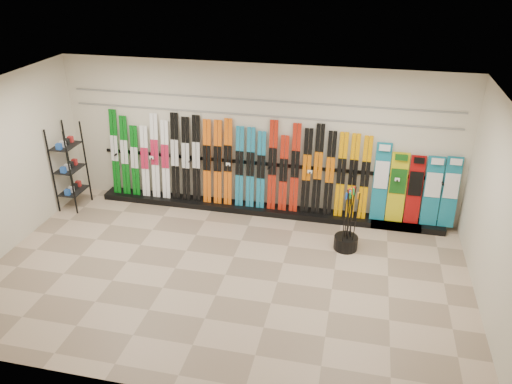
# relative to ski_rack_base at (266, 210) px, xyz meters

# --- Properties ---
(floor) EXTENTS (8.00, 8.00, 0.00)m
(floor) POSITION_rel_ski_rack_base_xyz_m (-0.22, -2.28, -0.06)
(floor) COLOR gray
(floor) RESTS_ON ground
(back_wall) EXTENTS (8.00, 0.00, 8.00)m
(back_wall) POSITION_rel_ski_rack_base_xyz_m (-0.22, 0.22, 1.44)
(back_wall) COLOR beige
(back_wall) RESTS_ON floor
(right_wall) EXTENTS (0.00, 5.00, 5.00)m
(right_wall) POSITION_rel_ski_rack_base_xyz_m (3.78, -2.28, 1.44)
(right_wall) COLOR beige
(right_wall) RESTS_ON floor
(ceiling) EXTENTS (8.00, 8.00, 0.00)m
(ceiling) POSITION_rel_ski_rack_base_xyz_m (-0.22, -2.28, 2.94)
(ceiling) COLOR silver
(ceiling) RESTS_ON back_wall
(ski_rack_base) EXTENTS (8.00, 0.40, 0.12)m
(ski_rack_base) POSITION_rel_ski_rack_base_xyz_m (0.00, 0.00, 0.00)
(ski_rack_base) COLOR black
(ski_rack_base) RESTS_ON floor
(skis) EXTENTS (5.37, 0.24, 1.83)m
(skis) POSITION_rel_ski_rack_base_xyz_m (-0.67, 0.06, 0.92)
(skis) COLOR #076411
(skis) RESTS_ON ski_rack_base
(snowboards) EXTENTS (1.57, 0.24, 1.53)m
(snowboards) POSITION_rel_ski_rack_base_xyz_m (2.85, 0.07, 0.76)
(snowboards) COLOR #14728C
(snowboards) RESTS_ON ski_rack_base
(accessory_rack) EXTENTS (0.40, 0.60, 1.78)m
(accessory_rack) POSITION_rel_ski_rack_base_xyz_m (-3.97, -0.58, 0.83)
(accessory_rack) COLOR black
(accessory_rack) RESTS_ON floor
(pole_bin) EXTENTS (0.43, 0.43, 0.25)m
(pole_bin) POSITION_rel_ski_rack_base_xyz_m (1.69, -1.02, 0.07)
(pole_bin) COLOR black
(pole_bin) RESTS_ON floor
(ski_poles) EXTENTS (0.24, 0.32, 1.18)m
(ski_poles) POSITION_rel_ski_rack_base_xyz_m (1.71, -1.04, 0.55)
(ski_poles) COLOR black
(ski_poles) RESTS_ON pole_bin
(slatwall_rail_0) EXTENTS (7.60, 0.02, 0.03)m
(slatwall_rail_0) POSITION_rel_ski_rack_base_xyz_m (-0.22, 0.20, 1.94)
(slatwall_rail_0) COLOR gray
(slatwall_rail_0) RESTS_ON back_wall
(slatwall_rail_1) EXTENTS (7.60, 0.02, 0.03)m
(slatwall_rail_1) POSITION_rel_ski_rack_base_xyz_m (-0.22, 0.20, 2.24)
(slatwall_rail_1) COLOR gray
(slatwall_rail_1) RESTS_ON back_wall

